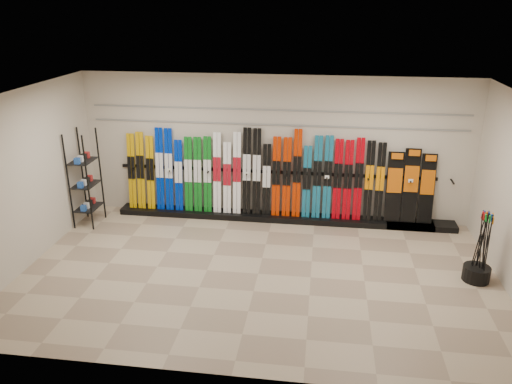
# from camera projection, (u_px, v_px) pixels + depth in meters

# --- Properties ---
(floor) EXTENTS (8.00, 8.00, 0.00)m
(floor) POSITION_uv_depth(u_px,v_px,m) (258.00, 274.00, 8.47)
(floor) COLOR gray
(floor) RESTS_ON ground
(back_wall) EXTENTS (8.00, 0.00, 8.00)m
(back_wall) POSITION_uv_depth(u_px,v_px,m) (274.00, 148.00, 10.25)
(back_wall) COLOR beige
(back_wall) RESTS_ON floor
(left_wall) EXTENTS (0.00, 5.00, 5.00)m
(left_wall) POSITION_uv_depth(u_px,v_px,m) (25.00, 180.00, 8.44)
(left_wall) COLOR beige
(left_wall) RESTS_ON floor
(ceiling) EXTENTS (8.00, 8.00, 0.00)m
(ceiling) POSITION_uv_depth(u_px,v_px,m) (258.00, 97.00, 7.40)
(ceiling) COLOR silver
(ceiling) RESTS_ON back_wall
(ski_rack_base) EXTENTS (8.00, 0.40, 0.12)m
(ski_rack_base) POSITION_uv_depth(u_px,v_px,m) (283.00, 217.00, 10.53)
(ski_rack_base) COLOR black
(ski_rack_base) RESTS_ON floor
(skis) EXTENTS (5.37, 0.22, 1.83)m
(skis) POSITION_uv_depth(u_px,v_px,m) (252.00, 176.00, 10.34)
(skis) COLOR #CD9905
(skis) RESTS_ON ski_rack_base
(snowboards) EXTENTS (0.95, 0.23, 1.50)m
(snowboards) POSITION_uv_depth(u_px,v_px,m) (410.00, 187.00, 9.99)
(snowboards) COLOR black
(snowboards) RESTS_ON ski_rack_base
(accessory_rack) EXTENTS (0.40, 0.60, 1.96)m
(accessory_rack) POSITION_uv_depth(u_px,v_px,m) (85.00, 178.00, 10.08)
(accessory_rack) COLOR black
(accessory_rack) RESTS_ON floor
(pole_bin) EXTENTS (0.44, 0.44, 0.25)m
(pole_bin) POSITION_uv_depth(u_px,v_px,m) (476.00, 273.00, 8.23)
(pole_bin) COLOR black
(pole_bin) RESTS_ON floor
(ski_poles) EXTENTS (0.24, 0.30, 1.18)m
(ski_poles) POSITION_uv_depth(u_px,v_px,m) (482.00, 247.00, 8.08)
(ski_poles) COLOR black
(ski_poles) RESTS_ON pole_bin
(slatwall_rail_0) EXTENTS (7.60, 0.02, 0.03)m
(slatwall_rail_0) POSITION_uv_depth(u_px,v_px,m) (275.00, 125.00, 10.05)
(slatwall_rail_0) COLOR gray
(slatwall_rail_0) RESTS_ON back_wall
(slatwall_rail_1) EXTENTS (7.60, 0.02, 0.03)m
(slatwall_rail_1) POSITION_uv_depth(u_px,v_px,m) (275.00, 110.00, 9.94)
(slatwall_rail_1) COLOR gray
(slatwall_rail_1) RESTS_ON back_wall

